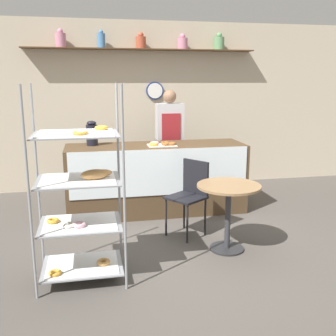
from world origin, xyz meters
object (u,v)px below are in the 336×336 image
(person_worker, at_px, (170,140))
(cafe_chair, at_px, (191,190))
(pastry_rack, at_px, (80,199))
(cafe_table, at_px, (228,201))
(coffee_carafe, at_px, (92,133))
(donut_tray_counter, at_px, (162,144))

(person_worker, bearing_deg, cafe_chair, -92.22)
(pastry_rack, xyz_separation_m, cafe_chair, (1.23, 0.86, -0.23))
(pastry_rack, height_order, cafe_table, pastry_rack)
(person_worker, relative_size, cafe_chair, 1.88)
(coffee_carafe, bearing_deg, person_worker, 23.24)
(cafe_chair, height_order, donut_tray_counter, donut_tray_counter)
(pastry_rack, xyz_separation_m, person_worker, (1.29, 2.34, 0.14))
(cafe_table, bearing_deg, cafe_chair, 117.45)
(cafe_table, bearing_deg, donut_tray_counter, 109.50)
(person_worker, xyz_separation_m, donut_tray_counter, (-0.25, -0.71, 0.06))
(donut_tray_counter, bearing_deg, cafe_table, -70.50)
(person_worker, distance_m, donut_tray_counter, 0.75)
(cafe_chair, xyz_separation_m, coffee_carafe, (-1.09, 0.99, 0.56))
(pastry_rack, xyz_separation_m, coffee_carafe, (0.14, 1.85, 0.33))
(cafe_chair, relative_size, donut_tray_counter, 2.36)
(cafe_table, xyz_separation_m, cafe_chair, (-0.27, 0.52, -0.01))
(person_worker, height_order, donut_tray_counter, person_worker)
(person_worker, xyz_separation_m, coffee_carafe, (-1.15, -0.49, 0.20))
(pastry_rack, bearing_deg, donut_tray_counter, 57.43)
(pastry_rack, height_order, donut_tray_counter, pastry_rack)
(person_worker, relative_size, donut_tray_counter, 4.43)
(cafe_chair, bearing_deg, person_worker, 142.08)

